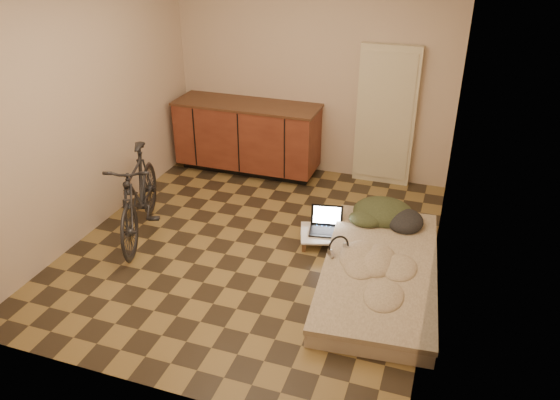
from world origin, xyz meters
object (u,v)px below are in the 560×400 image
(bicycle, at_px, (138,191))
(futon, at_px, (379,272))
(lap_desk, at_px, (334,234))
(laptop, at_px, (326,225))

(bicycle, relative_size, futon, 0.72)
(lap_desk, bearing_deg, laptop, 142.66)
(bicycle, distance_m, lap_desk, 2.04)
(bicycle, height_order, lap_desk, bicycle)
(bicycle, height_order, futon, bicycle)
(lap_desk, distance_m, laptop, 0.12)
(bicycle, bearing_deg, futon, -19.82)
(laptop, bearing_deg, lap_desk, -31.10)
(lap_desk, relative_size, laptop, 2.04)
(bicycle, bearing_deg, lap_desk, -5.42)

